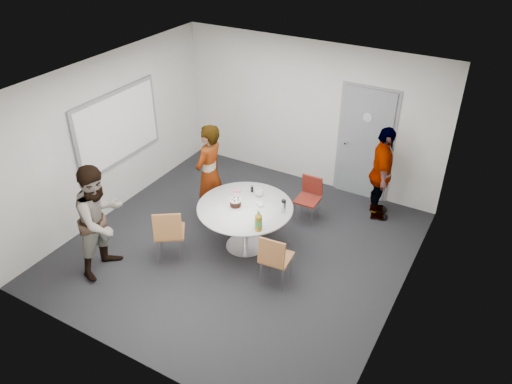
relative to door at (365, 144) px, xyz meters
The scene contains 15 objects.
floor 2.90m from the door, 113.90° to the right, with size 5.00×5.00×0.00m, color black.
ceiling 3.19m from the door, 113.90° to the right, with size 5.00×5.00×0.00m, color silver.
wall_back 1.15m from the door, behind, with size 5.00×5.00×0.00m, color beige.
wall_left 4.38m from the door, 145.41° to the right, with size 5.00×5.00×0.00m, color beige.
wall_right 2.87m from the door, 60.57° to the right, with size 5.00×5.00×0.00m, color beige.
wall_front 5.11m from the door, 102.45° to the right, with size 5.00×5.00×0.00m, color beige.
door is the anchor object (origin of this frame).
whiteboard 4.25m from the door, 147.34° to the right, with size 0.04×1.90×1.25m.
table 2.64m from the door, 112.65° to the right, with size 1.46×1.46×1.08m.
chair_near_left 3.76m from the door, 119.50° to the right, with size 0.62×0.63×0.91m.
chair_near_right 3.01m from the door, 94.34° to the right, with size 0.44×0.48×0.85m.
chair_far 1.39m from the door, 112.93° to the right, with size 0.38×0.41×0.79m.
person_main 2.79m from the door, 134.15° to the right, with size 0.63×0.42×1.74m, color #A5C6EA.
person_left 4.62m from the door, 123.73° to the right, with size 0.84×0.65×1.73m, color white.
person_right 0.75m from the door, 47.14° to the right, with size 0.98×0.41×1.66m, color black.
Camera 1 is at (3.32, -5.30, 4.95)m, focal length 35.00 mm.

